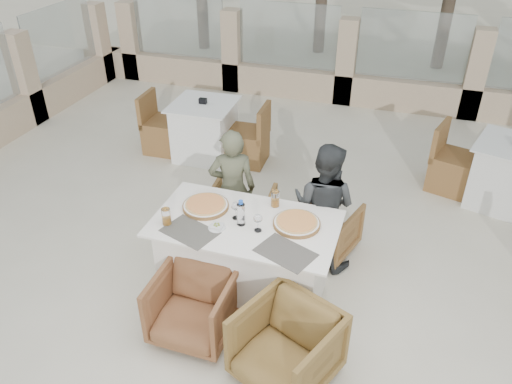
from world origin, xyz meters
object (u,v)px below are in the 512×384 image
(diner_left, at_px, (233,189))
(beer_glass_left, at_px, (166,217))
(pizza_right, at_px, (297,223))
(water_bottle, at_px, (241,213))
(armchair_far_right, at_px, (326,228))
(bg_table_b, at_px, (508,175))
(diner_right, at_px, (324,206))
(bg_table_a, at_px, (205,130))
(olive_dish, at_px, (217,226))
(armchair_near_right, at_px, (286,347))
(dining_table, at_px, (246,257))
(pizza_left, at_px, (206,205))
(wine_glass_near, at_px, (258,222))
(armchair_near_left, at_px, (194,306))
(armchair_far_left, at_px, (240,218))
(beer_glass_right, at_px, (275,199))
(wine_glass_centre, at_px, (236,209))

(diner_left, bearing_deg, beer_glass_left, 53.30)
(pizza_right, height_order, water_bottle, water_bottle)
(armchair_far_right, xyz_separation_m, bg_table_b, (1.82, 1.49, 0.11))
(diner_right, height_order, bg_table_b, diner_right)
(bg_table_a, bearing_deg, olive_dish, -66.27)
(diner_left, bearing_deg, armchair_near_right, 103.06)
(dining_table, bearing_deg, pizza_left, 165.71)
(wine_glass_near, relative_size, armchair_near_left, 0.28)
(dining_table, bearing_deg, water_bottle, -124.97)
(dining_table, height_order, beer_glass_left, beer_glass_left)
(olive_dish, distance_m, armchair_far_left, 0.96)
(dining_table, height_order, armchair_far_left, dining_table)
(pizza_left, bearing_deg, beer_glass_right, 20.76)
(wine_glass_near, height_order, diner_right, diner_right)
(dining_table, bearing_deg, beer_glass_right, 62.17)
(beer_glass_right, relative_size, diner_right, 0.12)
(wine_glass_near, height_order, beer_glass_right, wine_glass_near)
(diner_right, distance_m, bg_table_b, 2.49)
(water_bottle, xyz_separation_m, beer_glass_left, (-0.61, -0.19, -0.04))
(armchair_near_left, bearing_deg, wine_glass_centre, 78.39)
(wine_glass_near, distance_m, olive_dish, 0.36)
(diner_right, bearing_deg, bg_table_b, -125.39)
(bg_table_b, bearing_deg, pizza_right, -115.19)
(dining_table, height_order, bg_table_a, same)
(water_bottle, bearing_deg, beer_glass_left, -162.45)
(bg_table_b, bearing_deg, diner_left, -132.74)
(beer_glass_right, bearing_deg, diner_left, 147.88)
(water_bottle, distance_m, wine_glass_centre, 0.11)
(pizza_left, xyz_separation_m, bg_table_a, (-0.98, 2.23, -0.41))
(beer_glass_left, relative_size, bg_table_b, 0.09)
(armchair_near_right, bearing_deg, bg_table_a, 145.51)
(beer_glass_left, height_order, armchair_near_left, beer_glass_left)
(bg_table_a, bearing_deg, wine_glass_near, -59.44)
(beer_glass_right, xyz_separation_m, bg_table_a, (-1.57, 2.01, -0.46))
(pizza_right, xyz_separation_m, wine_glass_centre, (-0.53, -0.06, 0.07))
(wine_glass_centre, bearing_deg, beer_glass_right, 46.85)
(dining_table, distance_m, bg_table_a, 2.72)
(beer_glass_left, xyz_separation_m, armchair_far_right, (1.21, 1.04, -0.58))
(armchair_far_right, relative_size, armchair_near_left, 0.91)
(pizza_left, distance_m, armchair_near_left, 0.90)
(dining_table, relative_size, beer_glass_left, 10.39)
(armchair_near_left, bearing_deg, wine_glass_near, 55.61)
(armchair_far_right, height_order, bg_table_a, bg_table_a)
(pizza_left, xyz_separation_m, beer_glass_right, (0.58, 0.22, 0.05))
(pizza_right, xyz_separation_m, bg_table_a, (-1.82, 2.24, -0.41))
(wine_glass_near, bearing_deg, armchair_far_left, 120.06)
(wine_glass_centre, bearing_deg, wine_glass_near, -25.44)
(beer_glass_right, relative_size, armchair_far_right, 0.25)
(armchair_far_right, bearing_deg, dining_table, 72.14)
(wine_glass_centre, distance_m, beer_glass_right, 0.40)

